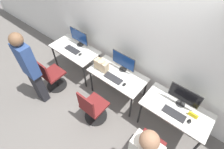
# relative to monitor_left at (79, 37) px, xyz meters

# --- Properties ---
(ground_plane) EXTENTS (20.00, 20.00, 0.00)m
(ground_plane) POSITION_rel_monitor_left_xyz_m (1.30, -0.50, -0.97)
(ground_plane) COLOR slate
(wall_back) EXTENTS (12.00, 0.05, 2.80)m
(wall_back) POSITION_rel_monitor_left_xyz_m (1.30, 0.25, 0.43)
(wall_back) COLOR silver
(wall_back) RESTS_ON ground_plane
(desk_left) EXTENTS (1.19, 0.63, 0.74)m
(desk_left) POSITION_rel_monitor_left_xyz_m (0.00, -0.19, -0.31)
(desk_left) COLOR silver
(desk_left) RESTS_ON ground_plane
(monitor_left) EXTENTS (0.54, 0.16, 0.41)m
(monitor_left) POSITION_rel_monitor_left_xyz_m (0.00, 0.00, 0.00)
(monitor_left) COLOR #2D2D2D
(monitor_left) RESTS_ON desk_left
(keyboard_left) EXTENTS (0.40, 0.15, 0.02)m
(keyboard_left) POSITION_rel_monitor_left_xyz_m (0.00, -0.25, -0.22)
(keyboard_left) COLOR #262628
(keyboard_left) RESTS_ON desk_left
(mouse_left) EXTENTS (0.06, 0.09, 0.03)m
(mouse_left) POSITION_rel_monitor_left_xyz_m (0.27, -0.26, -0.21)
(mouse_left) COLOR black
(mouse_left) RESTS_ON desk_left
(office_chair_left) EXTENTS (0.48, 0.48, 0.90)m
(office_chair_left) POSITION_rel_monitor_left_xyz_m (-0.03, -0.94, -0.60)
(office_chair_left) COLOR black
(office_chair_left) RESTS_ON ground_plane
(person_left) EXTENTS (0.36, 0.23, 1.77)m
(person_left) POSITION_rel_monitor_left_xyz_m (0.03, -1.31, 0.01)
(person_left) COLOR #232328
(person_left) RESTS_ON ground_plane
(desk_center) EXTENTS (1.19, 0.63, 0.74)m
(desk_center) POSITION_rel_monitor_left_xyz_m (1.30, -0.19, -0.31)
(desk_center) COLOR silver
(desk_center) RESTS_ON ground_plane
(monitor_center) EXTENTS (0.54, 0.16, 0.41)m
(monitor_center) POSITION_rel_monitor_left_xyz_m (1.30, -0.02, 0.00)
(monitor_center) COLOR #2D2D2D
(monitor_center) RESTS_ON desk_center
(keyboard_center) EXTENTS (0.40, 0.15, 0.02)m
(keyboard_center) POSITION_rel_monitor_left_xyz_m (1.30, -0.34, -0.22)
(keyboard_center) COLOR #262628
(keyboard_center) RESTS_ON desk_center
(mouse_center) EXTENTS (0.06, 0.09, 0.03)m
(mouse_center) POSITION_rel_monitor_left_xyz_m (1.57, -0.34, -0.21)
(mouse_center) COLOR black
(mouse_center) RESTS_ON desk_center
(office_chair_center) EXTENTS (0.48, 0.48, 0.90)m
(office_chair_center) POSITION_rel_monitor_left_xyz_m (1.29, -0.96, -0.60)
(office_chair_center) COLOR black
(office_chair_center) RESTS_ON ground_plane
(desk_right) EXTENTS (1.19, 0.63, 0.74)m
(desk_right) POSITION_rel_monitor_left_xyz_m (2.60, -0.19, -0.31)
(desk_right) COLOR silver
(desk_right) RESTS_ON ground_plane
(monitor_right) EXTENTS (0.54, 0.16, 0.41)m
(monitor_right) POSITION_rel_monitor_left_xyz_m (2.60, -0.05, 0.00)
(monitor_right) COLOR #2D2D2D
(monitor_right) RESTS_ON desk_right
(keyboard_right) EXTENTS (0.40, 0.15, 0.02)m
(keyboard_right) POSITION_rel_monitor_left_xyz_m (2.60, -0.31, -0.22)
(keyboard_right) COLOR #262628
(keyboard_right) RESTS_ON desk_right
(mouse_right) EXTENTS (0.06, 0.09, 0.03)m
(mouse_right) POSITION_rel_monitor_left_xyz_m (2.86, -0.29, -0.21)
(mouse_right) COLOR black
(mouse_right) RESTS_ON desk_right
(handbag) EXTENTS (0.30, 0.18, 0.25)m
(handbag) POSITION_rel_monitor_left_xyz_m (0.95, -0.28, -0.11)
(handbag) COLOR tan
(handbag) RESTS_ON desk_center
(placard_right) EXTENTS (0.16, 0.03, 0.08)m
(placard_right) POSITION_rel_monitor_left_xyz_m (2.87, -0.16, -0.19)
(placard_right) COLOR yellow
(placard_right) RESTS_ON desk_right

